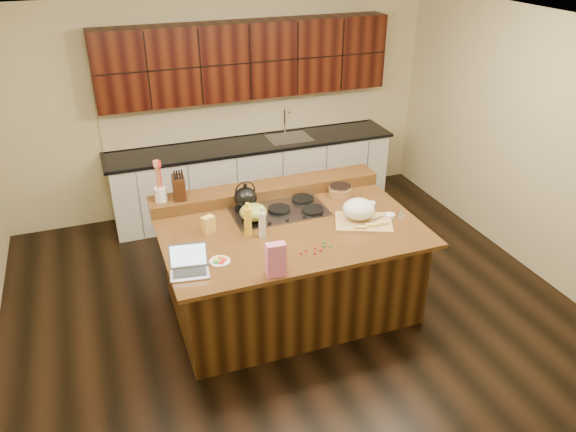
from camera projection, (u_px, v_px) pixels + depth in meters
name	position (u px, v px, depth m)	size (l,w,h in m)	color
room	(290.00, 184.00, 5.04)	(5.52, 5.02, 2.72)	black
island	(290.00, 267.00, 5.46)	(2.40, 1.60, 0.92)	black
back_ledge	(266.00, 190.00, 5.80)	(2.40, 0.30, 0.12)	black
cooktop	(279.00, 211.00, 5.49)	(0.92, 0.52, 0.05)	gray
back_counter	(251.00, 138.00, 7.15)	(3.70, 0.66, 2.40)	silver
kettle	(246.00, 198.00, 5.44)	(0.23, 0.23, 0.21)	black
green_bowl	(253.00, 212.00, 5.24)	(0.26, 0.26, 0.14)	olive
laptop	(189.00, 265.00, 4.55)	(0.35, 0.29, 0.22)	#B7B7BC
oil_bottle	(248.00, 222.00, 5.04)	(0.07, 0.07, 0.27)	yellow
vinegar_bottle	(262.00, 225.00, 5.01)	(0.06, 0.06, 0.25)	silver
wooden_tray	(360.00, 212.00, 5.29)	(0.63, 0.56, 0.21)	tan
ramekin_a	(390.00, 216.00, 5.37)	(0.10, 0.10, 0.04)	white
ramekin_b	(358.00, 218.00, 5.34)	(0.10, 0.10, 0.04)	white
ramekin_c	(371.00, 204.00, 5.59)	(0.10, 0.10, 0.04)	white
strainer_bowl	(340.00, 192.00, 5.80)	(0.24, 0.24, 0.09)	#996B3F
kitchen_timer	(401.00, 212.00, 5.42)	(0.08, 0.08, 0.07)	silver
pink_bag	(276.00, 260.00, 4.46)	(0.16, 0.08, 0.29)	pink
candy_plate	(220.00, 261.00, 4.70)	(0.18, 0.18, 0.01)	white
package_box	(208.00, 224.00, 5.11)	(0.11, 0.08, 0.15)	gold
utensil_crock	(161.00, 194.00, 5.41)	(0.12, 0.12, 0.14)	white
knife_block	(179.00, 187.00, 5.44)	(0.11, 0.19, 0.23)	black
gumdrop_0	(301.00, 253.00, 4.80)	(0.02, 0.02, 0.02)	red
gumdrop_1	(331.00, 246.00, 4.91)	(0.02, 0.02, 0.02)	#198C26
gumdrop_2	(321.00, 250.00, 4.85)	(0.02, 0.02, 0.02)	red
gumdrop_3	(282.00, 256.00, 4.76)	(0.02, 0.02, 0.02)	#198C26
gumdrop_4	(306.00, 251.00, 4.84)	(0.02, 0.02, 0.02)	red
gumdrop_5	(324.00, 242.00, 4.96)	(0.02, 0.02, 0.02)	#198C26
gumdrop_6	(315.00, 253.00, 4.80)	(0.02, 0.02, 0.02)	red
gumdrop_7	(284.00, 253.00, 4.81)	(0.02, 0.02, 0.02)	#198C26
gumdrop_8	(315.00, 248.00, 4.88)	(0.02, 0.02, 0.02)	red
gumdrop_9	(324.00, 246.00, 4.90)	(0.02, 0.02, 0.02)	#198C26
gumdrop_10	(286.00, 256.00, 4.77)	(0.02, 0.02, 0.02)	red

